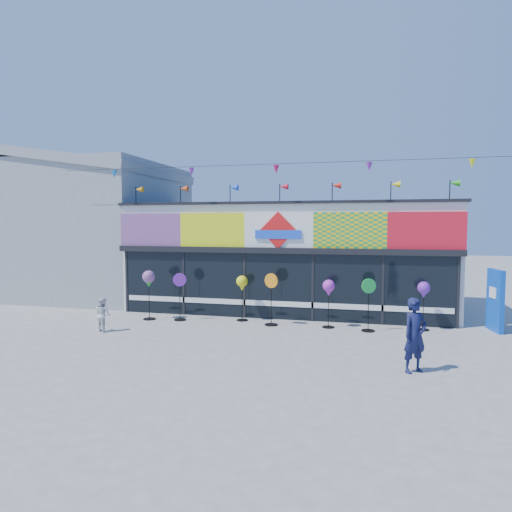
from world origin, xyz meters
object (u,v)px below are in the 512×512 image
(spinner_3, at_px, (271,298))
(spinner_4, at_px, (329,289))
(spinner_0, at_px, (149,280))
(adult_man, at_px, (415,335))
(spinner_6, at_px, (424,291))
(blue_sign, at_px, (495,300))
(spinner_2, at_px, (242,285))
(spinner_5, at_px, (368,303))
(child, at_px, (103,314))
(spinner_1, at_px, (180,295))

(spinner_3, distance_m, spinner_4, 1.88)
(spinner_0, bearing_deg, spinner_3, 1.72)
(spinner_0, bearing_deg, adult_man, -24.11)
(spinner_6, height_order, adult_man, adult_man)
(blue_sign, xyz_separation_m, spinner_4, (-5.03, -0.75, 0.27))
(spinner_2, relative_size, spinner_6, 1.02)
(blue_sign, distance_m, spinner_0, 11.23)
(blue_sign, xyz_separation_m, adult_man, (-2.79, -4.73, -0.13))
(spinner_3, relative_size, spinner_5, 1.04)
(spinner_6, relative_size, child, 1.46)
(spinner_4, bearing_deg, child, -162.22)
(spinner_1, relative_size, adult_man, 0.98)
(spinner_3, bearing_deg, spinner_0, -178.28)
(spinner_1, height_order, child, spinner_1)
(spinner_5, distance_m, spinner_6, 1.78)
(blue_sign, height_order, spinner_4, blue_sign)
(spinner_5, height_order, spinner_6, spinner_5)
(spinner_0, bearing_deg, spinner_6, 3.57)
(spinner_0, distance_m, spinner_1, 1.21)
(blue_sign, bearing_deg, spinner_3, 177.44)
(spinner_2, distance_m, spinner_6, 5.86)
(spinner_5, relative_size, adult_man, 0.98)
(spinner_1, height_order, spinner_5, spinner_5)
(spinner_3, bearing_deg, spinner_4, 2.97)
(blue_sign, distance_m, adult_man, 5.49)
(spinner_3, bearing_deg, adult_man, -43.51)
(spinner_1, bearing_deg, spinner_0, -173.00)
(spinner_4, bearing_deg, blue_sign, 8.44)
(spinner_2, bearing_deg, blue_sign, 2.73)
(spinner_0, height_order, spinner_6, spinner_0)
(blue_sign, relative_size, spinner_5, 1.17)
(blue_sign, distance_m, spinner_2, 8.01)
(blue_sign, xyz_separation_m, spinner_3, (-6.88, -0.84, -0.06))
(spinner_1, relative_size, spinner_2, 1.05)
(spinner_3, relative_size, adult_man, 1.02)
(spinner_2, bearing_deg, spinner_5, -7.72)
(spinner_2, bearing_deg, spinner_0, -169.49)
(blue_sign, bearing_deg, spinner_4, 178.90)
(spinner_2, relative_size, child, 1.48)
(spinner_3, height_order, adult_man, spinner_3)
(spinner_1, height_order, spinner_6, spinner_1)
(spinner_1, xyz_separation_m, spinner_2, (2.09, 0.46, 0.38))
(spinner_1, relative_size, spinner_5, 0.99)
(spinner_6, height_order, child, spinner_6)
(blue_sign, bearing_deg, spinner_6, -178.72)
(spinner_4, xyz_separation_m, spinner_5, (1.24, -0.20, -0.37))
(spinner_3, bearing_deg, spinner_2, 157.60)
(blue_sign, bearing_deg, spinner_5, -175.47)
(spinner_4, distance_m, spinner_6, 2.92)
(spinner_2, height_order, child, spinner_2)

